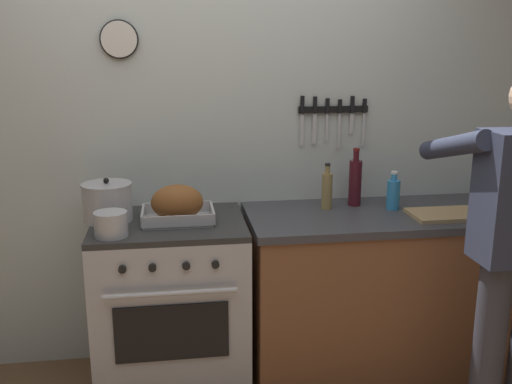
{
  "coord_description": "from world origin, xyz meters",
  "views": [
    {
      "loc": [
        -0.19,
        -1.82,
        1.76
      ],
      "look_at": [
        0.2,
        0.85,
        1.07
      ],
      "focal_mm": 40.74,
      "sensor_mm": 36.0,
      "label": 1
    }
  ],
  "objects_px": {
    "cutting_board": "(445,214)",
    "bottle_dish_soap": "(393,194)",
    "bottle_vinegar": "(327,190)",
    "roasting_pan": "(177,205)",
    "stock_pot": "(107,202)",
    "saucepan": "(111,224)",
    "bottle_wine_red": "(355,182)",
    "stove": "(172,304)"
  },
  "relations": [
    {
      "from": "roasting_pan",
      "to": "bottle_dish_soap",
      "type": "distance_m",
      "value": 1.15
    },
    {
      "from": "bottle_vinegar",
      "to": "bottle_dish_soap",
      "type": "xyz_separation_m",
      "value": [
        0.35,
        -0.06,
        -0.02
      ]
    },
    {
      "from": "stove",
      "to": "roasting_pan",
      "type": "bearing_deg",
      "value": -16.69
    },
    {
      "from": "roasting_pan",
      "to": "cutting_board",
      "type": "distance_m",
      "value": 1.37
    },
    {
      "from": "cutting_board",
      "to": "bottle_dish_soap",
      "type": "xyz_separation_m",
      "value": [
        -0.22,
        0.17,
        0.08
      ]
    },
    {
      "from": "saucepan",
      "to": "bottle_dish_soap",
      "type": "distance_m",
      "value": 1.47
    },
    {
      "from": "cutting_board",
      "to": "bottle_vinegar",
      "type": "distance_m",
      "value": 0.62
    },
    {
      "from": "stock_pot",
      "to": "saucepan",
      "type": "bearing_deg",
      "value": -81.53
    },
    {
      "from": "roasting_pan",
      "to": "cutting_board",
      "type": "relative_size",
      "value": 0.98
    },
    {
      "from": "stove",
      "to": "saucepan",
      "type": "bearing_deg",
      "value": -142.62
    },
    {
      "from": "stove",
      "to": "bottle_wine_red",
      "type": "distance_m",
      "value": 1.18
    },
    {
      "from": "bottle_dish_soap",
      "to": "stock_pot",
      "type": "bearing_deg",
      "value": 179.56
    },
    {
      "from": "saucepan",
      "to": "bottle_dish_soap",
      "type": "relative_size",
      "value": 0.74
    },
    {
      "from": "saucepan",
      "to": "bottle_wine_red",
      "type": "relative_size",
      "value": 0.48
    },
    {
      "from": "saucepan",
      "to": "bottle_wine_red",
      "type": "height_order",
      "value": "bottle_wine_red"
    },
    {
      "from": "cutting_board",
      "to": "bottle_dish_soap",
      "type": "bearing_deg",
      "value": 142.39
    },
    {
      "from": "stove",
      "to": "stock_pot",
      "type": "bearing_deg",
      "value": 168.82
    },
    {
      "from": "stock_pot",
      "to": "bottle_vinegar",
      "type": "bearing_deg",
      "value": 2.59
    },
    {
      "from": "saucepan",
      "to": "bottle_wine_red",
      "type": "xyz_separation_m",
      "value": [
        1.27,
        0.35,
        0.08
      ]
    },
    {
      "from": "roasting_pan",
      "to": "saucepan",
      "type": "height_order",
      "value": "roasting_pan"
    },
    {
      "from": "cutting_board",
      "to": "bottle_vinegar",
      "type": "height_order",
      "value": "bottle_vinegar"
    },
    {
      "from": "roasting_pan",
      "to": "cutting_board",
      "type": "xyz_separation_m",
      "value": [
        1.36,
        -0.11,
        -0.08
      ]
    },
    {
      "from": "roasting_pan",
      "to": "stock_pot",
      "type": "relative_size",
      "value": 1.41
    },
    {
      "from": "stove",
      "to": "bottle_dish_soap",
      "type": "relative_size",
      "value": 4.34
    },
    {
      "from": "stock_pot",
      "to": "cutting_board",
      "type": "xyz_separation_m",
      "value": [
        1.71,
        -0.18,
        -0.09
      ]
    },
    {
      "from": "stock_pot",
      "to": "bottle_wine_red",
      "type": "bearing_deg",
      "value": 4.18
    },
    {
      "from": "saucepan",
      "to": "cutting_board",
      "type": "distance_m",
      "value": 1.67
    },
    {
      "from": "roasting_pan",
      "to": "bottle_vinegar",
      "type": "bearing_deg",
      "value": 8.88
    },
    {
      "from": "cutting_board",
      "to": "bottle_wine_red",
      "type": "bearing_deg",
      "value": 145.23
    },
    {
      "from": "stock_pot",
      "to": "bottle_vinegar",
      "type": "distance_m",
      "value": 1.14
    },
    {
      "from": "stock_pot",
      "to": "saucepan",
      "type": "relative_size",
      "value": 1.63
    },
    {
      "from": "stock_pot",
      "to": "bottle_dish_soap",
      "type": "distance_m",
      "value": 1.49
    },
    {
      "from": "cutting_board",
      "to": "bottle_vinegar",
      "type": "bearing_deg",
      "value": 157.76
    },
    {
      "from": "stock_pot",
      "to": "cutting_board",
      "type": "bearing_deg",
      "value": -6.03
    },
    {
      "from": "saucepan",
      "to": "bottle_dish_soap",
      "type": "xyz_separation_m",
      "value": [
        1.45,
        0.25,
        0.03
      ]
    },
    {
      "from": "cutting_board",
      "to": "bottle_wine_red",
      "type": "height_order",
      "value": "bottle_wine_red"
    },
    {
      "from": "roasting_pan",
      "to": "saucepan",
      "type": "relative_size",
      "value": 2.3
    },
    {
      "from": "stove",
      "to": "bottle_dish_soap",
      "type": "bearing_deg",
      "value": 2.28
    },
    {
      "from": "cutting_board",
      "to": "bottle_vinegar",
      "type": "xyz_separation_m",
      "value": [
        -0.57,
        0.23,
        0.09
      ]
    },
    {
      "from": "roasting_pan",
      "to": "saucepan",
      "type": "bearing_deg",
      "value": -148.95
    },
    {
      "from": "roasting_pan",
      "to": "stove",
      "type": "bearing_deg",
      "value": 163.31
    },
    {
      "from": "bottle_vinegar",
      "to": "bottle_wine_red",
      "type": "height_order",
      "value": "bottle_wine_red"
    }
  ]
}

